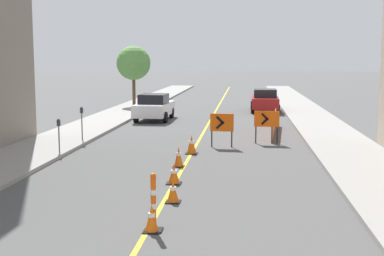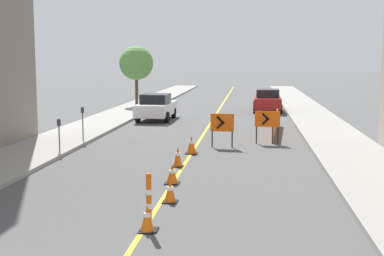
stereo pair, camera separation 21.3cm
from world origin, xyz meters
The scene contains 17 objects.
lane_stripe centered at (0.00, 33.20, 0.00)m, with size 0.12×66.39×0.01m.
sidewalk_left centered at (-6.17, 33.20, 0.07)m, with size 2.91×66.39×0.14m.
sidewalk_right centered at (6.17, 33.20, 0.07)m, with size 2.91×66.39×0.14m.
traffic_cone_second centered at (0.11, 7.22, 0.29)m, with size 0.36×0.36×0.59m.
traffic_cone_third centered at (0.25, 9.61, 0.29)m, with size 0.39×0.39×0.58m.
traffic_cone_fourth centered at (-0.01, 11.68, 0.29)m, with size 0.44×0.44×0.58m.
traffic_cone_fifth centered at (-0.18, 14.19, 0.35)m, with size 0.39×0.39×0.70m.
traffic_cone_farthest centered at (0.01, 16.74, 0.35)m, with size 0.47×0.47×0.72m.
delineator_post_front centered at (0.14, 7.30, 0.56)m, with size 0.38×0.38×1.28m.
arrow_barricade_primary centered at (1.11, 18.40, 0.98)m, with size 0.99×0.14×1.42m.
arrow_barricade_secondary centered at (3.02, 19.57, 1.02)m, with size 1.09×0.11×1.43m.
safety_mesh_fence centered at (3.51, 22.80, 0.48)m, with size 0.57×6.48×0.96m.
parked_car_curb_near centered at (-3.36, 27.86, 0.80)m, with size 1.95×4.36×1.59m.
parked_car_curb_mid centered at (3.43, 33.67, 0.80)m, with size 1.94×4.32×1.59m.
parking_meter_near_curb centered at (-5.07, 16.07, 1.03)m, with size 0.12×0.11×1.25m.
parking_meter_far_curb centered at (-5.07, 19.00, 1.16)m, with size 0.12×0.11×1.45m.
street_tree_left_near centered at (-6.32, 36.05, 3.33)m, with size 2.56×2.56×4.49m.
Camera 1 is at (2.08, -3.72, 3.70)m, focal length 50.00 mm.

